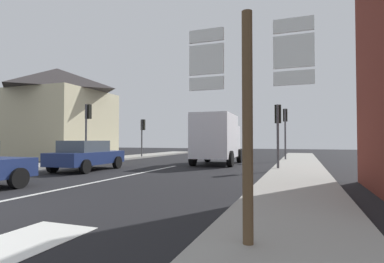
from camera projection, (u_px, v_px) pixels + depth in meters
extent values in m
plane|color=black|center=(160.00, 169.00, 15.66)|extent=(80.00, 80.00, 0.00)
cube|color=gray|center=(298.00, 178.00, 11.51)|extent=(2.45, 44.00, 0.14)
cube|color=gray|center=(29.00, 167.00, 16.06)|extent=(2.45, 44.00, 0.14)
cube|color=silver|center=(116.00, 178.00, 11.90)|extent=(0.16, 12.00, 0.01)
cube|color=silver|center=(14.00, 245.00, 4.30)|extent=(1.20, 2.20, 0.01)
cube|color=beige|center=(56.00, 125.00, 25.25)|extent=(7.75, 6.68, 5.48)
pyramid|color=#383333|center=(57.00, 80.00, 25.36)|extent=(8.14, 7.02, 2.03)
cube|color=beige|center=(87.00, 152.00, 28.89)|extent=(4.65, 1.20, 0.70)
cylinder|color=black|center=(18.00, 178.00, 9.34)|extent=(0.22, 0.64, 0.64)
cube|color=navy|center=(87.00, 158.00, 15.01)|extent=(1.96, 4.28, 0.60)
cube|color=#47515B|center=(84.00, 146.00, 14.79)|extent=(1.65, 2.18, 0.55)
cylinder|color=black|center=(89.00, 162.00, 16.55)|extent=(0.25, 0.65, 0.64)
cylinder|color=black|center=(117.00, 162.00, 16.04)|extent=(0.25, 0.65, 0.64)
cylinder|color=black|center=(53.00, 166.00, 13.97)|extent=(0.25, 0.65, 0.64)
cylinder|color=black|center=(85.00, 167.00, 13.46)|extent=(0.25, 0.65, 0.64)
cube|color=silver|center=(215.00, 136.00, 18.28)|extent=(2.35, 3.78, 2.60)
cube|color=silver|center=(223.00, 141.00, 20.65)|extent=(2.14, 1.38, 2.00)
cube|color=#47515B|center=(224.00, 129.00, 20.72)|extent=(1.76, 0.17, 0.70)
cylinder|color=black|center=(208.00, 155.00, 20.90)|extent=(0.32, 0.91, 0.90)
cylinder|color=black|center=(240.00, 156.00, 20.24)|extent=(0.32, 0.91, 0.90)
cylinder|color=black|center=(193.00, 158.00, 17.66)|extent=(0.32, 0.91, 0.90)
cylinder|color=black|center=(230.00, 159.00, 17.00)|extent=(0.32, 0.91, 0.90)
cylinder|color=brown|center=(248.00, 132.00, 3.98)|extent=(0.14, 0.14, 3.20)
cube|color=white|center=(206.00, 36.00, 4.27)|extent=(0.50, 0.03, 0.18)
cube|color=black|center=(207.00, 36.00, 4.28)|extent=(0.43, 0.01, 0.13)
cube|color=white|center=(206.00, 59.00, 4.26)|extent=(0.50, 0.03, 0.42)
cube|color=black|center=(207.00, 60.00, 4.27)|extent=(0.43, 0.01, 0.32)
cube|color=white|center=(206.00, 84.00, 4.25)|extent=(0.50, 0.03, 0.18)
cube|color=black|center=(207.00, 84.00, 4.26)|extent=(0.43, 0.01, 0.13)
cube|color=white|center=(293.00, 25.00, 3.87)|extent=(0.50, 0.03, 0.18)
cube|color=black|center=(293.00, 25.00, 3.89)|extent=(0.43, 0.01, 0.13)
cube|color=white|center=(293.00, 51.00, 3.86)|extent=(0.50, 0.03, 0.42)
cube|color=black|center=(293.00, 52.00, 3.88)|extent=(0.43, 0.01, 0.32)
cube|color=white|center=(294.00, 78.00, 3.85)|extent=(0.50, 0.03, 0.18)
cube|color=black|center=(294.00, 78.00, 3.87)|extent=(0.43, 0.01, 0.13)
cylinder|color=#47474C|center=(142.00, 139.00, 25.58)|extent=(0.12, 0.12, 3.26)
cube|color=black|center=(143.00, 125.00, 25.81)|extent=(0.30, 0.28, 0.90)
sphere|color=#360303|center=(144.00, 122.00, 25.95)|extent=(0.18, 0.18, 0.18)
sphere|color=#3C2303|center=(144.00, 125.00, 25.94)|extent=(0.18, 0.18, 0.18)
sphere|color=#0CA526|center=(144.00, 128.00, 25.93)|extent=(0.18, 0.18, 0.18)
cylinder|color=#47474C|center=(285.00, 135.00, 21.56)|extent=(0.12, 0.12, 3.74)
cube|color=black|center=(285.00, 115.00, 21.79)|extent=(0.30, 0.28, 0.90)
sphere|color=#360303|center=(285.00, 112.00, 21.93)|extent=(0.18, 0.18, 0.18)
sphere|color=#3C2303|center=(285.00, 116.00, 21.92)|extent=(0.18, 0.18, 0.18)
sphere|color=#0CA526|center=(285.00, 119.00, 21.91)|extent=(0.18, 0.18, 0.18)
cylinder|color=#47474C|center=(86.00, 134.00, 18.96)|extent=(0.12, 0.12, 3.75)
cube|color=black|center=(88.00, 112.00, 19.19)|extent=(0.30, 0.28, 0.90)
sphere|color=#360303|center=(90.00, 108.00, 19.33)|extent=(0.18, 0.18, 0.18)
sphere|color=#3C2303|center=(90.00, 112.00, 19.32)|extent=(0.18, 0.18, 0.18)
sphere|color=#0CA526|center=(90.00, 116.00, 19.31)|extent=(0.18, 0.18, 0.18)
cylinder|color=#47474C|center=(278.00, 138.00, 14.73)|extent=(0.12, 0.12, 3.23)
cube|color=black|center=(278.00, 114.00, 14.95)|extent=(0.30, 0.28, 0.90)
sphere|color=#360303|center=(278.00, 109.00, 15.09)|extent=(0.18, 0.18, 0.18)
sphere|color=#3C2303|center=(278.00, 114.00, 15.08)|extent=(0.18, 0.18, 0.18)
sphere|color=#0CA526|center=(278.00, 120.00, 15.07)|extent=(0.18, 0.18, 0.18)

